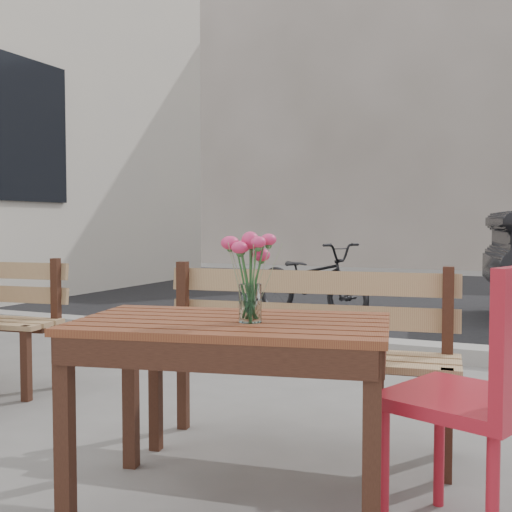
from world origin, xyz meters
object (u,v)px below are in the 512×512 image
(bicycle, at_px, (311,280))
(main_vase, at_px, (250,266))
(red_chair, at_px, (490,385))
(main_table, at_px, (231,351))

(bicycle, bearing_deg, main_vase, -139.90)
(main_vase, relative_size, bicycle, 0.20)
(red_chair, distance_m, bicycle, 4.87)
(main_vase, height_order, bicycle, main_vase)
(main_table, bearing_deg, bicycle, 93.64)
(red_chair, bearing_deg, main_vase, -64.31)
(main_table, height_order, red_chair, red_chair)
(red_chair, distance_m, main_vase, 0.87)
(main_table, distance_m, bicycle, 4.62)
(red_chair, height_order, main_vase, main_vase)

